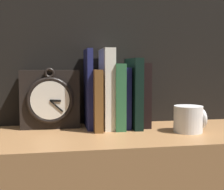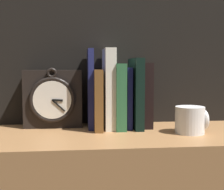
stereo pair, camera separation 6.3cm
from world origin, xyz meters
TOP-DOWN VIEW (x-y plane):
  - clock at (-0.17, 0.12)m, footprint 0.18×0.08m
  - book_slot0_navy at (-0.06, 0.10)m, footprint 0.02×0.12m
  - book_slot1_brown at (-0.04, 0.08)m, footprint 0.02×0.16m
  - book_slot2_white at (-0.00, 0.09)m, footprint 0.03×0.14m
  - book_slot3_green at (0.03, 0.09)m, footprint 0.03×0.15m
  - book_slot4_navy at (0.06, 0.10)m, footprint 0.02×0.13m
  - book_slot5_black at (0.08, 0.09)m, footprint 0.03×0.15m
  - book_slot6_black at (0.11, 0.10)m, footprint 0.03×0.12m
  - mug at (0.22, -0.02)m, footprint 0.09×0.08m

SIDE VIEW (x-z plane):
  - mug at x=0.22m, z-range 0.75..0.83m
  - clock at x=-0.17m, z-range 0.75..0.94m
  - book_slot1_brown at x=-0.04m, z-range 0.75..0.94m
  - book_slot4_navy at x=0.06m, z-range 0.75..0.94m
  - book_slot3_green at x=0.03m, z-range 0.75..0.95m
  - book_slot6_black at x=0.11m, z-range 0.75..0.96m
  - book_slot5_black at x=0.08m, z-range 0.75..0.97m
  - book_slot0_navy at x=-0.06m, z-range 0.75..1.00m
  - book_slot2_white at x=0.00m, z-range 0.75..1.00m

